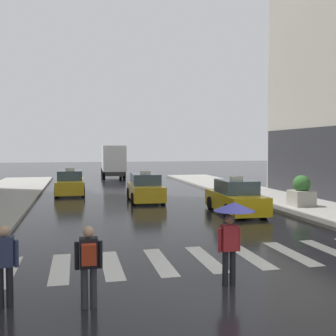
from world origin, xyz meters
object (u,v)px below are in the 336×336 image
at_px(taxi_second, 145,189).
at_px(taxi_third, 70,184).
at_px(taxi_lead, 236,198).
at_px(pedestrian_plain_coat, 4,261).
at_px(planter_mid_block, 301,192).
at_px(pedestrian_with_backpack, 89,261).
at_px(box_truck, 113,160).
at_px(pedestrian_with_umbrella, 232,221).

height_order(taxi_second, taxi_third, same).
xyz_separation_m(taxi_lead, taxi_second, (-3.54, 5.40, 0.00)).
relative_size(taxi_third, pedestrian_plain_coat, 2.76).
xyz_separation_m(taxi_second, planter_mid_block, (7.42, -4.86, 0.15)).
xyz_separation_m(taxi_third, planter_mid_block, (11.85, -9.26, 0.15)).
bearing_deg(taxi_second, taxi_third, 135.16).
xyz_separation_m(taxi_second, pedestrian_plain_coat, (-5.43, -15.17, 0.21)).
xyz_separation_m(taxi_lead, pedestrian_plain_coat, (-8.96, -9.77, 0.21)).
distance_m(taxi_second, taxi_third, 6.24).
bearing_deg(planter_mid_block, pedestrian_with_backpack, -136.05).
distance_m(taxi_second, pedestrian_plain_coat, 16.12).
bearing_deg(taxi_third, taxi_lead, -50.91).
relative_size(box_truck, planter_mid_block, 4.75).
xyz_separation_m(taxi_lead, planter_mid_block, (3.88, 0.54, 0.15)).
bearing_deg(box_truck, planter_mid_block, -71.31).
xyz_separation_m(taxi_lead, pedestrian_with_umbrella, (-4.03, -9.60, 0.79)).
relative_size(taxi_second, pedestrian_plain_coat, 2.79).
height_order(taxi_lead, box_truck, box_truck).
relative_size(taxi_third, planter_mid_block, 2.85).
xyz_separation_m(box_truck, pedestrian_plain_coat, (-5.11, -33.17, -0.91)).
bearing_deg(taxi_lead, taxi_second, 123.23).
xyz_separation_m(taxi_lead, box_truck, (-3.85, 23.40, 1.13)).
height_order(box_truck, pedestrian_with_backpack, box_truck).
bearing_deg(taxi_lead, taxi_third, 129.09).
relative_size(taxi_lead, pedestrian_with_umbrella, 2.37).
bearing_deg(planter_mid_block, taxi_lead, -172.09).
relative_size(box_truck, pedestrian_with_umbrella, 3.92).
distance_m(pedestrian_with_backpack, planter_mid_block, 15.56).
height_order(pedestrian_with_backpack, planter_mid_block, planter_mid_block).
distance_m(pedestrian_with_umbrella, pedestrian_plain_coat, 4.97).
bearing_deg(pedestrian_plain_coat, taxi_lead, 47.47).
bearing_deg(taxi_third, planter_mid_block, -38.03).
xyz_separation_m(taxi_second, pedestrian_with_backpack, (-3.78, -15.66, 0.25)).
height_order(taxi_lead, pedestrian_with_backpack, taxi_lead).
bearing_deg(pedestrian_with_backpack, taxi_third, 91.84).
height_order(taxi_second, pedestrian_with_umbrella, pedestrian_with_umbrella).
height_order(taxi_lead, taxi_second, same).
relative_size(pedestrian_with_backpack, pedestrian_plain_coat, 1.00).
bearing_deg(pedestrian_with_backpack, pedestrian_plain_coat, 163.59).
bearing_deg(pedestrian_with_backpack, box_truck, 84.12).
bearing_deg(box_truck, taxi_lead, -80.66).
distance_m(taxi_second, planter_mid_block, 8.87).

